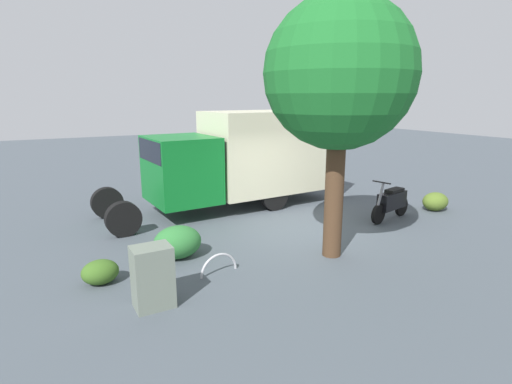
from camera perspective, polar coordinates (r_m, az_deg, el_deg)
ground_plane at (r=10.62m, az=5.69°, el=-5.66°), size 60.00×60.00×0.00m
box_truck_near at (r=12.76m, az=-1.66°, el=5.25°), size 7.63×2.58×3.02m
motorcycle at (r=12.12m, az=18.76°, el=-1.34°), size 1.79×0.69×1.20m
stop_sign at (r=10.39m, az=11.10°, el=5.63°), size 0.71×0.33×3.14m
street_tree at (r=8.58m, az=11.83°, el=15.97°), size 3.11×3.11×5.47m
utility_cabinet at (r=7.01m, az=-14.52°, el=-11.64°), size 0.65×0.50×1.07m
bike_rack_hoop at (r=8.23m, az=-5.29°, el=-11.46°), size 0.85×0.16×0.85m
shrub_near_sign at (r=13.64m, az=24.19°, el=-1.24°), size 0.84×0.69×0.57m
shrub_mid_verge at (r=8.24m, az=-21.33°, el=-10.58°), size 0.68×0.56×0.47m
shrub_by_tree at (r=8.99m, az=-11.12°, el=-7.01°), size 1.05×0.86×0.72m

